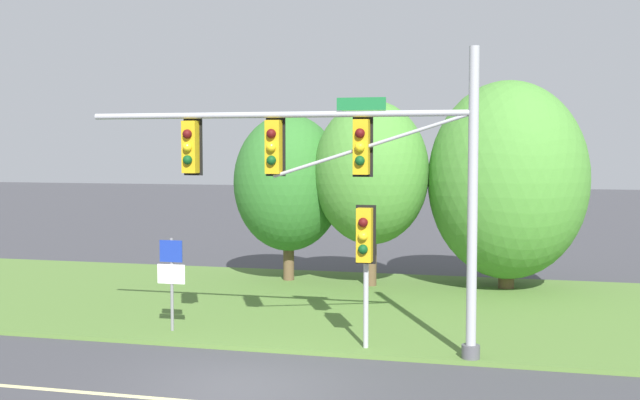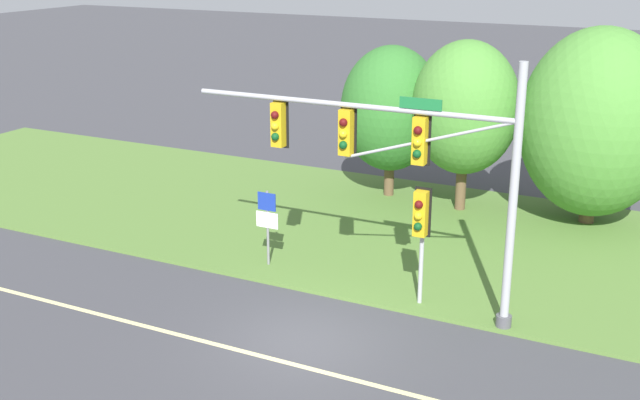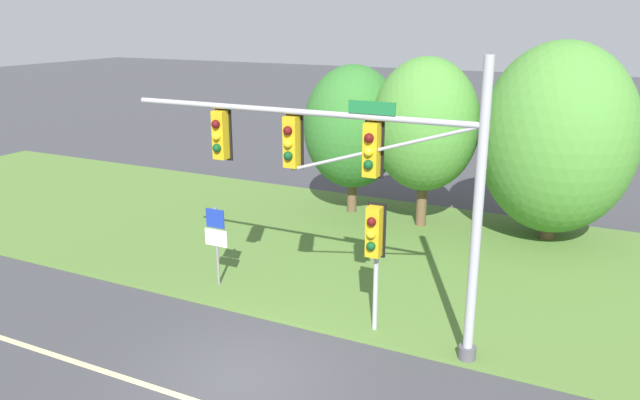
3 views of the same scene
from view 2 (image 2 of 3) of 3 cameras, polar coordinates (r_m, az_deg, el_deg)
The scene contains 9 objects.
ground_plane at distance 20.30m, azimuth -1.06°, elevation -9.91°, with size 160.00×160.00×0.00m, color #3D3D42.
lane_stripe at distance 19.38m, azimuth -2.75°, elevation -11.38°, with size 36.00×0.16×0.01m, color beige.
grass_verge at distance 27.22m, azimuth 7.03°, elevation -2.45°, with size 48.00×11.50×0.10m, color #517533.
traffic_signal_mast at distance 20.56m, azimuth 5.89°, elevation 3.19°, with size 9.16×0.49×6.75m.
pedestrian_signal_near_kerb at distance 21.11m, azimuth 7.18°, elevation -1.50°, with size 0.46×0.55×3.29m.
route_sign_post at distance 23.98m, azimuth -3.77°, elevation -1.31°, with size 0.73×0.08×2.34m.
tree_nearest_road at distance 30.31m, azimuth 5.07°, elevation 6.48°, with size 3.78×3.78×5.74m.
tree_left_of_mast at distance 28.90m, azimuth 10.29°, elevation 6.45°, with size 3.81×3.81×6.15m.
tree_behind_signpost at distance 28.65m, azimuth 19.08°, elevation 5.20°, with size 5.15×5.15×6.76m.
Camera 2 is at (8.37, -15.86, 9.52)m, focal length 45.00 mm.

